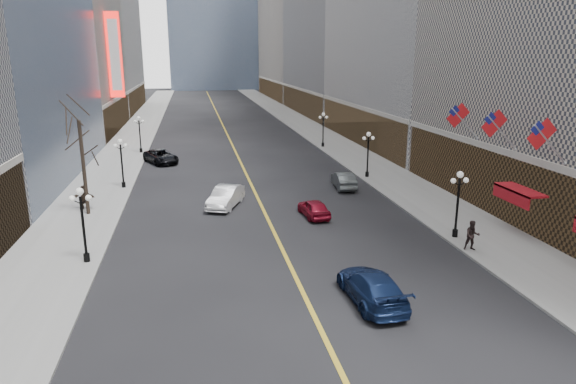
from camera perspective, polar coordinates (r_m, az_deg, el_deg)
name	(u,v)px	position (r m, az deg, el deg)	size (l,w,h in m)	color
sidewalk_east	(331,142)	(73.61, 4.78, 5.59)	(6.00, 230.00, 0.15)	gray
sidewalk_west	(127,148)	(71.58, -17.47, 4.69)	(6.00, 230.00, 0.15)	gray
lane_line	(227,134)	(81.10, -6.76, 6.36)	(0.25, 200.00, 0.02)	gold
streetlamp_east_1	(458,197)	(35.72, 18.39, -0.57)	(1.26, 0.44, 4.52)	black
streetlamp_east_2	(368,150)	(51.78, 8.89, 4.67)	(1.26, 0.44, 4.52)	black
streetlamp_east_3	(323,126)	(68.81, 3.93, 7.34)	(1.26, 0.44, 4.52)	black
streetlamp_west_1	(82,217)	(32.06, -21.88, -2.63)	(1.26, 0.44, 4.52)	black
streetlamp_west_2	(121,158)	(49.33, -18.02, 3.60)	(1.26, 0.44, 4.52)	black
streetlamp_west_3	(140,131)	(66.98, -16.16, 6.58)	(1.26, 0.44, 4.52)	black
flag_3	(544,137)	(34.29, 26.57, 5.50)	(2.87, 0.12, 2.87)	#B2B2B7
flag_4	(496,126)	(38.36, 22.14, 6.82)	(2.87, 0.12, 2.87)	#B2B2B7
flag_5	(460,117)	(42.62, 18.56, 7.86)	(2.87, 0.12, 2.87)	#B2B2B7
awning_c	(517,192)	(37.92, 24.12, 0.03)	(1.40, 4.00, 0.93)	maroon
theatre_marquee	(115,55)	(80.74, -18.70, 14.21)	(2.00, 0.55, 12.00)	red
tree_west_far	(80,135)	(41.28, -22.08, 5.86)	(3.60, 3.60, 7.92)	#2D231C
car_nb_mid	(226,197)	(42.04, -6.94, -0.54)	(1.77, 5.09, 1.68)	silver
car_nb_far	(161,156)	(60.59, -13.94, 3.85)	(2.58, 5.59, 1.55)	black
car_sb_near	(372,287)	(26.36, 9.30, -10.35)	(2.26, 5.57, 1.62)	#15254F
car_sb_mid	(314,208)	(39.26, 2.88, -1.79)	(1.63, 4.06, 1.38)	maroon
car_sb_far	(344,180)	(47.93, 6.20, 1.33)	(1.62, 4.64, 1.53)	#464B4D
ped_east_walk	(472,235)	(34.12, 19.79, -4.57)	(0.93, 0.51, 1.91)	black
ped_west_far	(84,197)	(43.65, -21.71, -0.56)	(1.79, 0.51, 1.93)	#2D2119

